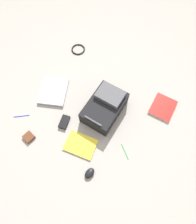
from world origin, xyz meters
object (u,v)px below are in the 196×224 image
(pen_black, at_px, (21,116))
(power_brick, at_px, (64,122))
(backpack, at_px, (105,107))
(pen_blue, at_px, (125,152))
(book_blue, at_px, (163,107))
(earbud_pouch, at_px, (29,137))
(cable_coil, at_px, (78,49))
(book_comic, at_px, (81,145))
(computer_mouse, at_px, (90,173))
(laptop, at_px, (53,91))

(pen_black, bearing_deg, power_brick, -153.53)
(backpack, distance_m, pen_blue, 0.44)
(book_blue, bearing_deg, power_brick, 44.85)
(pen_black, bearing_deg, earbud_pouch, 151.84)
(cable_coil, xyz_separation_m, power_brick, (-0.43, 0.76, 0.01))
(book_comic, height_order, computer_mouse, computer_mouse)
(cable_coil, height_order, power_brick, power_brick)
(backpack, bearing_deg, earbud_pouch, 56.85)
(book_comic, xyz_separation_m, cable_coil, (0.68, -0.84, -0.00))
(earbud_pouch, bearing_deg, cable_coil, -76.10)
(book_blue, relative_size, pen_blue, 1.80)
(backpack, distance_m, laptop, 0.55)
(pen_black, bearing_deg, computer_mouse, 176.88)
(power_brick, bearing_deg, backpack, -126.25)
(laptop, bearing_deg, book_comic, 153.57)
(book_comic, height_order, power_brick, power_brick)
(backpack, distance_m, power_brick, 0.40)
(backpack, xyz_separation_m, power_brick, (0.23, 0.32, -0.07))
(pen_black, relative_size, earbud_pouch, 1.74)
(book_blue, height_order, computer_mouse, computer_mouse)
(book_comic, relative_size, earbud_pouch, 3.61)
(pen_black, xyz_separation_m, pen_blue, (-0.97, -0.28, -0.00))
(cable_coil, relative_size, pen_black, 1.03)
(earbud_pouch, bearing_deg, computer_mouse, -174.16)
(cable_coil, bearing_deg, backpack, 146.31)
(power_brick, relative_size, pen_black, 0.89)
(laptop, xyz_separation_m, pen_blue, (-0.90, 0.10, -0.01))
(computer_mouse, xyz_separation_m, pen_black, (0.83, -0.05, -0.02))
(laptop, relative_size, book_comic, 1.30)
(laptop, height_order, book_blue, laptop)
(cable_coil, distance_m, power_brick, 0.87)
(laptop, xyz_separation_m, book_blue, (-0.96, -0.48, -0.01))
(book_comic, bearing_deg, book_blue, -119.20)
(laptop, xyz_separation_m, earbud_pouch, (-0.13, 0.48, -0.00))
(laptop, distance_m, computer_mouse, 0.86)
(book_comic, height_order, pen_blue, book_comic)
(computer_mouse, xyz_separation_m, power_brick, (0.46, -0.23, -0.01))
(computer_mouse, relative_size, cable_coil, 0.65)
(pen_blue, bearing_deg, power_brick, 8.99)
(backpack, relative_size, earbud_pouch, 5.20)
(computer_mouse, height_order, pen_blue, computer_mouse)
(book_comic, relative_size, cable_coil, 2.03)
(power_brick, height_order, pen_black, power_brick)
(computer_mouse, bearing_deg, book_comic, -31.17)
(computer_mouse, bearing_deg, power_brick, -22.28)
(laptop, bearing_deg, backpack, -166.44)
(cable_coil, bearing_deg, computer_mouse, 131.95)
(book_comic, xyz_separation_m, pen_black, (0.62, 0.10, -0.00))
(pen_blue, height_order, earbud_pouch, earbud_pouch)
(book_comic, relative_size, power_brick, 2.35)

